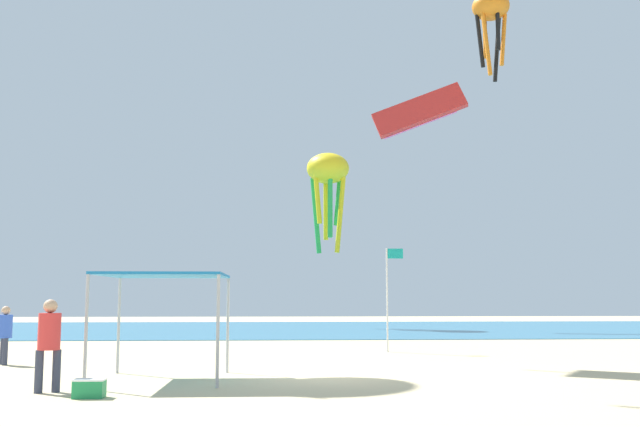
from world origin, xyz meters
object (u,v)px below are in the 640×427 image
object	(u,v)px
canopy_tent	(165,279)
banner_flag	(389,289)
cooler_box	(89,388)
person_leftmost	(49,338)
kite_octopus_yellow	(328,174)
person_near_tent	(5,330)
kite_parafoil_red	(419,111)
kite_octopus_orange	(491,11)

from	to	relation	value
canopy_tent	banner_flag	distance (m)	10.50
cooler_box	person_leftmost	bearing A→B (deg)	141.56
cooler_box	kite_octopus_yellow	bearing A→B (deg)	77.87
person_near_tent	person_leftmost	world-z (taller)	person_leftmost
person_near_tent	cooler_box	xyz separation A→B (m)	(4.12, -6.98, -0.78)
person_near_tent	banner_flag	world-z (taller)	banner_flag
person_near_tent	canopy_tent	bearing A→B (deg)	19.58
person_leftmost	kite_octopus_yellow	world-z (taller)	kite_octopus_yellow
kite_parafoil_red	person_near_tent	bearing A→B (deg)	61.41
kite_octopus_orange	kite_parafoil_red	size ratio (longest dim) A/B	0.90
kite_octopus_orange	kite_octopus_yellow	size ratio (longest dim) A/B	0.83
cooler_box	kite_octopus_orange	distance (m)	37.03
canopy_tent	kite_octopus_orange	distance (m)	33.38
canopy_tent	banner_flag	xyz separation A→B (m)	(6.52, 8.24, -0.13)
person_leftmost	kite_octopus_orange	world-z (taller)	kite_octopus_orange
canopy_tent	kite_parafoil_red	xyz separation A→B (m)	(11.37, 26.42, 11.09)
canopy_tent	kite_octopus_orange	bearing A→B (deg)	57.67
person_leftmost	banner_flag	distance (m)	13.42
person_near_tent	kite_parafoil_red	size ratio (longest dim) A/B	0.28
kite_octopus_orange	person_leftmost	bearing A→B (deg)	130.02
person_near_tent	person_leftmost	size ratio (longest dim) A/B	0.89
person_leftmost	banner_flag	world-z (taller)	banner_flag
canopy_tent	kite_octopus_orange	world-z (taller)	kite_octopus_orange
banner_flag	cooler_box	size ratio (longest dim) A/B	6.29
canopy_tent	person_near_tent	distance (m)	6.59
kite_octopus_orange	kite_octopus_yellow	distance (m)	14.01
canopy_tent	person_near_tent	xyz separation A→B (m)	(-5.03, 4.04, -1.34)
kite_octopus_yellow	person_near_tent	bearing A→B (deg)	30.25
person_near_tent	kite_octopus_orange	world-z (taller)	kite_octopus_orange
cooler_box	person_near_tent	bearing A→B (deg)	120.56
banner_flag	kite_octopus_yellow	bearing A→B (deg)	92.07
canopy_tent	kite_octopus_yellow	size ratio (longest dim) A/B	0.50
person_leftmost	kite_parafoil_red	xyz separation A→B (m)	(13.30, 28.55, 12.30)
kite_octopus_yellow	canopy_tent	bearing A→B (deg)	42.76
cooler_box	kite_octopus_yellow	xyz separation A→B (m)	(6.70, 31.18, 9.53)
banner_flag	kite_octopus_orange	size ratio (longest dim) A/B	0.68
cooler_box	kite_octopus_orange	world-z (taller)	kite_octopus_orange
banner_flag	kite_parafoil_red	distance (m)	21.91
person_near_tent	kite_octopus_yellow	bearing A→B (deg)	124.23
banner_flag	kite_parafoil_red	size ratio (longest dim) A/B	0.61
banner_flag	kite_octopus_orange	bearing A→B (deg)	61.10
banner_flag	person_near_tent	bearing A→B (deg)	-160.03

